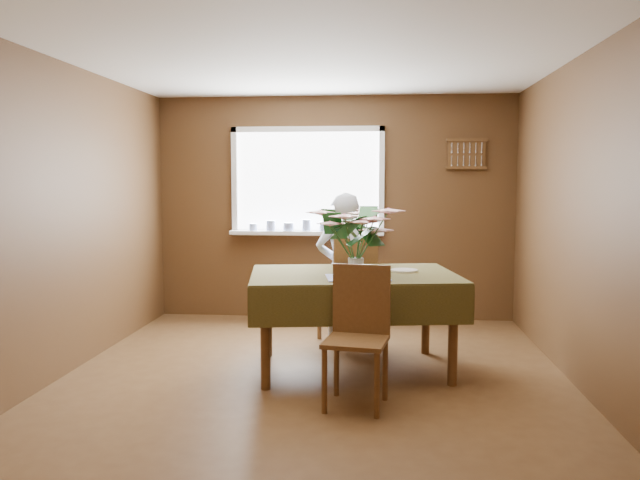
# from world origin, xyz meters

# --- Properties ---
(floor) EXTENTS (4.50, 4.50, 0.00)m
(floor) POSITION_xyz_m (0.00, 0.00, 0.00)
(floor) COLOR #54361C
(floor) RESTS_ON ground
(ceiling) EXTENTS (4.50, 4.50, 0.00)m
(ceiling) POSITION_xyz_m (0.00, 0.00, 2.50)
(ceiling) COLOR white
(ceiling) RESTS_ON wall_back
(wall_back) EXTENTS (4.00, 0.00, 4.00)m
(wall_back) POSITION_xyz_m (0.00, 2.25, 1.25)
(wall_back) COLOR brown
(wall_back) RESTS_ON floor
(wall_front) EXTENTS (4.00, 0.00, 4.00)m
(wall_front) POSITION_xyz_m (0.00, -2.25, 1.25)
(wall_front) COLOR brown
(wall_front) RESTS_ON floor
(wall_left) EXTENTS (0.00, 4.50, 4.50)m
(wall_left) POSITION_xyz_m (-2.00, 0.00, 1.25)
(wall_left) COLOR brown
(wall_left) RESTS_ON floor
(wall_right) EXTENTS (0.00, 4.50, 4.50)m
(wall_right) POSITION_xyz_m (2.00, 0.00, 1.25)
(wall_right) COLOR brown
(wall_right) RESTS_ON floor
(window_assembly) EXTENTS (1.72, 0.20, 1.22)m
(window_assembly) POSITION_xyz_m (-0.30, 2.19, 1.34)
(window_assembly) COLOR white
(window_assembly) RESTS_ON wall_back
(spoon_rack) EXTENTS (0.44, 0.05, 0.33)m
(spoon_rack) POSITION_xyz_m (1.45, 2.22, 1.85)
(spoon_rack) COLOR brown
(spoon_rack) RESTS_ON wall_back
(dining_table) EXTENTS (1.82, 1.38, 0.81)m
(dining_table) POSITION_xyz_m (0.30, 0.28, 0.71)
(dining_table) COLOR brown
(dining_table) RESTS_ON floor
(chair_far) EXTENTS (0.62, 0.62, 1.05)m
(chair_far) POSITION_xyz_m (0.24, 1.11, 0.57)
(chair_far) COLOR brown
(chair_far) RESTS_ON floor
(chair_near) EXTENTS (0.48, 0.48, 0.97)m
(chair_near) POSITION_xyz_m (0.37, -0.48, 0.53)
(chair_near) COLOR brown
(chair_near) RESTS_ON floor
(seated_woman) EXTENTS (0.56, 0.40, 1.45)m
(seated_woman) POSITION_xyz_m (0.18, 1.04, 0.72)
(seated_woman) COLOR white
(seated_woman) RESTS_ON floor
(flower_bouquet) EXTENTS (0.62, 0.62, 0.53)m
(flower_bouquet) POSITION_xyz_m (0.33, 0.05, 1.15)
(flower_bouquet) COLOR white
(flower_bouquet) RESTS_ON dining_table
(side_plate) EXTENTS (0.25, 0.25, 0.01)m
(side_plate) POSITION_xyz_m (0.72, 0.43, 0.81)
(side_plate) COLOR white
(side_plate) RESTS_ON dining_table
(table_knife) EXTENTS (0.13, 0.19, 0.00)m
(table_knife) POSITION_xyz_m (0.50, 0.08, 0.82)
(table_knife) COLOR silver
(table_knife) RESTS_ON dining_table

